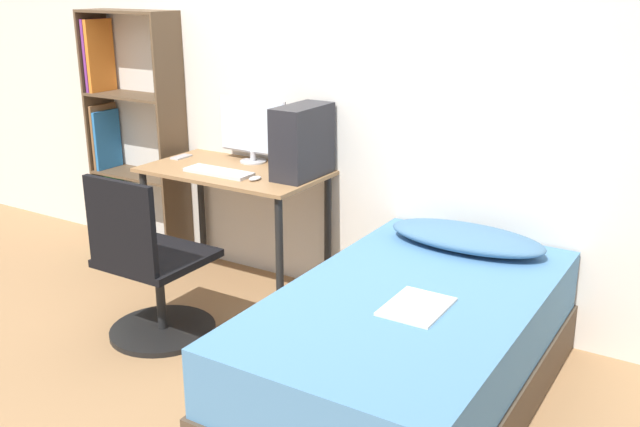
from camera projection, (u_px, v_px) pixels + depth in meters
ground_plane at (160, 369)px, 3.58m from camera, size 14.00×14.00×0.00m
wall_back at (303, 87)px, 4.27m from camera, size 8.00×0.05×2.50m
desk at (235, 188)px, 4.33m from camera, size 1.11×0.62×0.77m
bookshelf at (125, 144)px, 4.99m from camera, size 0.71×0.27×1.67m
office_chair at (151, 278)px, 3.79m from camera, size 0.58×0.58×0.93m
bed at (409, 349)px, 3.22m from camera, size 1.07×1.85×0.55m
pillow at (466, 237)px, 3.66m from camera, size 0.82×0.36×0.11m
magazine at (417, 307)px, 3.00m from camera, size 0.24×0.32×0.01m
monitor at (252, 129)px, 4.40m from camera, size 0.50×0.17×0.40m
keyboard at (219, 172)px, 4.20m from camera, size 0.43×0.14×0.02m
pc_tower at (302, 141)px, 4.08m from camera, size 0.20×0.41×0.41m
mouse at (255, 178)px, 4.07m from camera, size 0.06×0.09×0.02m
phone at (181, 157)px, 4.58m from camera, size 0.07×0.14×0.01m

